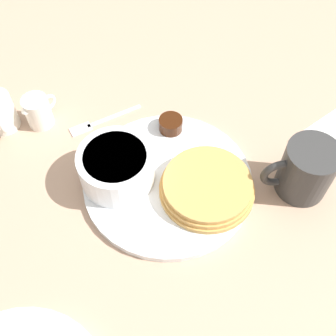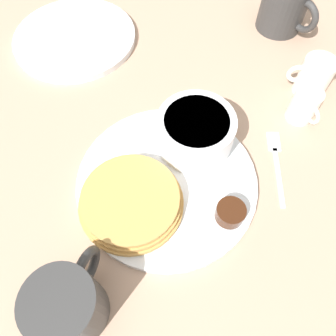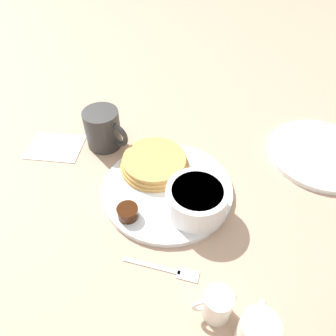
# 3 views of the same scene
# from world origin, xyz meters

# --- Properties ---
(ground_plane) EXTENTS (4.00, 4.00, 0.00)m
(ground_plane) POSITION_xyz_m (0.00, 0.00, 0.00)
(ground_plane) COLOR tan
(plate) EXTENTS (0.26, 0.26, 0.01)m
(plate) POSITION_xyz_m (0.00, 0.00, 0.01)
(plate) COLOR white
(plate) RESTS_ON ground_plane
(pancake_stack) EXTENTS (0.15, 0.15, 0.03)m
(pancake_stack) POSITION_xyz_m (-0.04, 0.05, 0.03)
(pancake_stack) COLOR tan
(pancake_stack) RESTS_ON plate
(bowl) EXTENTS (0.12, 0.12, 0.06)m
(bowl) POSITION_xyz_m (0.06, -0.04, 0.04)
(bowl) COLOR white
(bowl) RESTS_ON plate
(syrup_cup) EXTENTS (0.04, 0.04, 0.02)m
(syrup_cup) POSITION_xyz_m (-0.06, -0.09, 0.02)
(syrup_cup) COLOR #38190A
(syrup_cup) RESTS_ON plate
(butter_ramekin) EXTENTS (0.04, 0.04, 0.04)m
(butter_ramekin) POSITION_xyz_m (0.07, -0.07, 0.03)
(butter_ramekin) COLOR white
(butter_ramekin) RESTS_ON plate
(coffee_mug) EXTENTS (0.11, 0.08, 0.09)m
(coffee_mug) POSITION_xyz_m (-0.17, 0.11, 0.05)
(coffee_mug) COLOR #333333
(coffee_mug) RESTS_ON ground_plane
(creamer_pitcher_near) EXTENTS (0.06, 0.04, 0.06)m
(creamer_pitcher_near) POSITION_xyz_m (0.12, -0.22, 0.03)
(creamer_pitcher_near) COLOR white
(creamer_pitcher_near) RESTS_ON ground_plane
(fork) EXTENTS (0.13, 0.02, 0.00)m
(fork) POSITION_xyz_m (0.04, -0.17, 0.00)
(fork) COLOR silver
(fork) RESTS_ON ground_plane
(napkin) EXTENTS (0.13, 0.10, 0.00)m
(napkin) POSITION_xyz_m (-0.29, 0.07, 0.00)
(napkin) COLOR white
(napkin) RESTS_ON ground_plane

